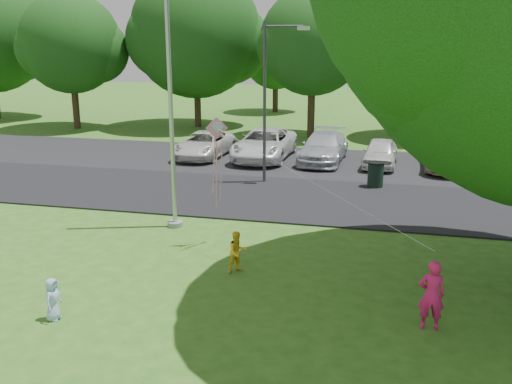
% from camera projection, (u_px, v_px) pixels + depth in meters
% --- Properties ---
extents(ground, '(120.00, 120.00, 0.00)m').
position_uv_depth(ground, '(241.00, 306.00, 12.98)').
color(ground, '#30651A').
rests_on(ground, ground).
extents(park_road, '(60.00, 6.00, 0.06)m').
position_uv_depth(park_road, '(301.00, 199.00, 21.42)').
color(park_road, black).
rests_on(park_road, ground).
extents(parking_strip, '(42.00, 7.00, 0.06)m').
position_uv_depth(parking_strip, '(322.00, 163.00, 27.53)').
color(parking_strip, black).
rests_on(parking_strip, ground).
extents(flagpole, '(0.50, 0.50, 10.00)m').
position_uv_depth(flagpole, '(170.00, 97.00, 17.34)').
color(flagpole, '#B7BABF').
rests_on(flagpole, ground).
extents(street_lamp, '(1.82, 0.38, 6.48)m').
position_uv_depth(street_lamp, '(271.00, 89.00, 22.90)').
color(street_lamp, '#3F3F44').
rests_on(street_lamp, ground).
extents(trash_can, '(0.67, 0.67, 1.06)m').
position_uv_depth(trash_can, '(376.00, 175.00, 22.96)').
color(trash_can, black).
rests_on(trash_can, ground).
extents(tree_row, '(64.35, 11.94, 10.88)m').
position_uv_depth(tree_row, '(369.00, 40.00, 33.87)').
color(tree_row, '#332316').
rests_on(tree_row, ground).
extents(horizon_trees, '(77.46, 7.20, 7.02)m').
position_uv_depth(horizon_trees, '(407.00, 59.00, 42.76)').
color(horizon_trees, '#332316').
rests_on(horizon_trees, ground).
extents(parked_cars, '(14.03, 5.39, 1.48)m').
position_uv_depth(parked_cars, '(313.00, 148.00, 27.48)').
color(parked_cars, silver).
rests_on(parked_cars, ground).
extents(woman, '(0.58, 0.41, 1.52)m').
position_uv_depth(woman, '(431.00, 295.00, 11.81)').
color(woman, '#EC1F6D').
rests_on(woman, ground).
extents(child_yellow, '(0.68, 0.67, 1.11)m').
position_uv_depth(child_yellow, '(237.00, 252.00, 14.73)').
color(child_yellow, yellow).
rests_on(child_yellow, ground).
extents(child_blue, '(0.31, 0.47, 0.95)m').
position_uv_depth(child_blue, '(53.00, 299.00, 12.26)').
color(child_blue, '#A3BFFB').
rests_on(child_blue, ground).
extents(kite, '(6.05, 4.05, 2.72)m').
position_uv_depth(kite, '(221.00, 145.00, 15.91)').
color(kite, pink).
rests_on(kite, ground).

